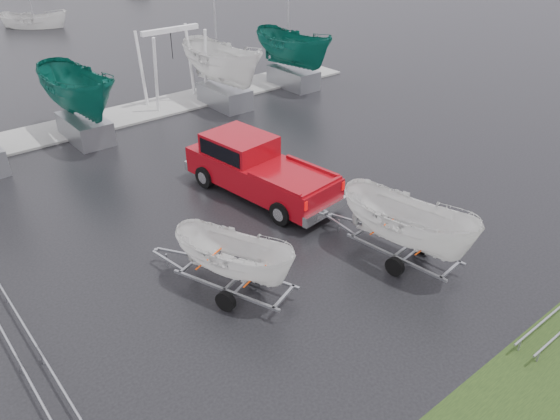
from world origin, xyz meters
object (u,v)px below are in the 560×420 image
Objects in this scene: boat_hoist at (173,56)px; trailer_hitched at (413,183)px; pickup_truck at (254,166)px; trailer_parked at (233,222)px.

trailer_hitched is at bearing -96.81° from boat_hoist.
trailer_hitched reaches higher than boat_hoist.
pickup_truck is 6.38m from trailer_parked.
boat_hoist is at bearing 44.93° from trailer_parked.
trailer_parked is 1.07× the size of boat_hoist.
trailer_hitched is at bearing -43.23° from trailer_parked.
pickup_truck is at bearing 90.00° from trailer_hitched.
trailer_parked is at bearing 150.50° from trailer_hitched.
trailer_parked is (-5.00, 2.07, -0.39)m from trailer_hitched.
trailer_hitched is at bearing -90.00° from pickup_truck.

